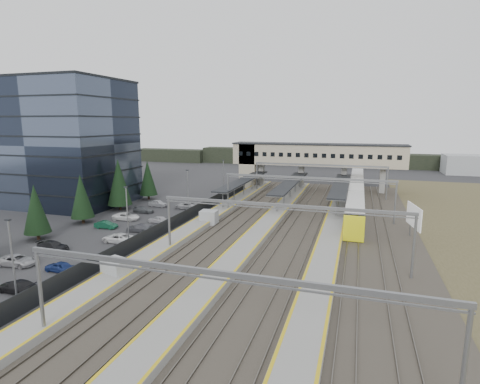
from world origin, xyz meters
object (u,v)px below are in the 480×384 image
(office_building, at_px, (62,142))
(relay_cabin_far, at_px, (209,218))
(footbridge, at_px, (305,157))
(relay_cabin_near, at_px, (116,270))
(billboard, at_px, (414,217))
(train, at_px, (356,192))

(office_building, bearing_deg, relay_cabin_far, -11.55)
(relay_cabin_far, distance_m, footbridge, 38.79)
(office_building, bearing_deg, relay_cabin_near, -41.83)
(relay_cabin_near, bearing_deg, billboard, 36.61)
(train, bearing_deg, relay_cabin_near, -115.44)
(office_building, relative_size, footbridge, 0.60)
(office_building, height_order, relay_cabin_near, office_building)
(train, xyz_separation_m, billboard, (7.67, -25.87, 1.45))
(office_building, bearing_deg, train, 19.18)
(billboard, bearing_deg, train, 106.50)
(footbridge, height_order, train, footbridge)
(footbridge, relative_size, billboard, 6.75)
(office_building, xyz_separation_m, footbridge, (43.70, 30.00, -4.26))
(relay_cabin_far, height_order, train, train)
(relay_cabin_near, bearing_deg, footbridge, 79.57)
(relay_cabin_near, xyz_separation_m, relay_cabin_far, (1.17, 22.40, 0.08))
(relay_cabin_near, distance_m, relay_cabin_far, 22.43)
(office_building, xyz_separation_m, relay_cabin_near, (32.78, -29.34, -11.09))
(relay_cabin_far, bearing_deg, train, 50.16)
(footbridge, distance_m, train, 17.23)
(office_building, xyz_separation_m, relay_cabin_far, (33.96, -6.94, -11.01))
(relay_cabin_near, xyz_separation_m, billboard, (30.89, 22.94, 2.36))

